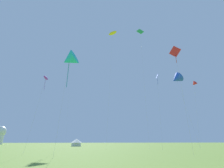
# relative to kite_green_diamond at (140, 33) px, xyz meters

# --- Properties ---
(kite_green_diamond) EXTENTS (2.79, 1.94, 38.49)m
(kite_green_diamond) POSITION_rel_kite_green_diamond_xyz_m (0.00, 0.00, 0.00)
(kite_green_diamond) COLOR green
(kite_green_diamond) RESTS_ON ground
(kite_blue_diamond) EXTENTS (1.45, 2.01, 19.08)m
(kite_blue_diamond) POSITION_rel_kite_green_diamond_xyz_m (1.62, -5.58, -19.00)
(kite_blue_diamond) COLOR blue
(kite_blue_diamond) RESTS_ON ground
(kite_blue_delta) EXTENTS (3.98, 4.05, 20.46)m
(kite_blue_delta) POSITION_rel_kite_green_diamond_xyz_m (8.08, -4.02, -18.03)
(kite_blue_delta) COLOR blue
(kite_blue_delta) RESTS_ON ground
(kite_red_diamond) EXTENTS (1.37, 1.74, 17.89)m
(kite_red_diamond) POSITION_rel_kite_green_diamond_xyz_m (-1.52, -20.06, -20.06)
(kite_red_diamond) COLOR red
(kite_red_diamond) RESTS_ON ground
(kite_pink_delta) EXTENTS (3.28, 3.23, 37.24)m
(kite_pink_delta) POSITION_rel_kite_green_diamond_xyz_m (-25.19, 21.50, -0.64)
(kite_pink_delta) COLOR pink
(kite_pink_delta) RESTS_ON ground
(kite_yellow_parafoil) EXTENTS (3.65, 3.46, 37.60)m
(kite_yellow_parafoil) POSITION_rel_kite_green_diamond_xyz_m (-9.20, 2.11, 0.32)
(kite_yellow_parafoil) COLOR yellow
(kite_yellow_parafoil) RESTS_ON ground
(kite_purple_parafoil) EXTENTS (1.47, 3.14, 14.45)m
(kite_purple_parafoil) POSITION_rel_kite_green_diamond_xyz_m (-24.92, -11.03, -22.57)
(kite_purple_parafoil) COLOR purple
(kite_purple_parafoil) RESTS_ON ground
(kite_red_delta) EXTENTS (3.28, 2.09, 20.24)m
(kite_red_delta) POSITION_rel_kite_green_diamond_xyz_m (17.06, 0.76, -17.31)
(kite_red_delta) COLOR red
(kite_red_delta) RESTS_ON ground
(kite_cyan_delta) EXTENTS (3.96, 3.89, 17.49)m
(kite_cyan_delta) POSITION_rel_kite_green_diamond_xyz_m (-19.87, -16.35, -20.84)
(kite_cyan_delta) COLOR #1EB7CC
(kite_cyan_delta) RESTS_ON ground
(festival_tent_center) EXTENTS (4.56, 4.56, 2.96)m
(festival_tent_center) POSITION_rel_kite_green_diamond_xyz_m (-20.39, 28.75, -34.97)
(festival_tent_center) COLOR white
(festival_tent_center) RESTS_ON ground
(observatory_dome) EXTENTS (6.40, 6.40, 10.80)m
(observatory_dome) POSITION_rel_kite_green_diamond_xyz_m (-69.38, 67.92, -30.60)
(observatory_dome) COLOR white
(observatory_dome) RESTS_ON ground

